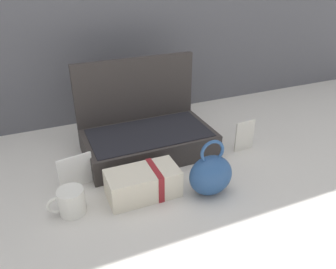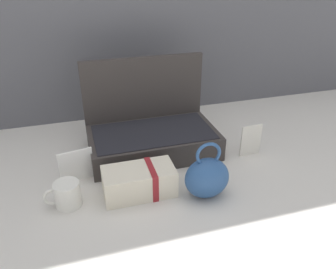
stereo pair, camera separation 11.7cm
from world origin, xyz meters
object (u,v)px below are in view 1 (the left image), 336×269
at_px(poster_card_right, 76,171).
at_px(cream_toiletry_bag, 144,183).
at_px(open_suitcase, 146,133).
at_px(teal_pouch_handbag, 211,175).
at_px(coffee_mug, 71,202).
at_px(info_card_left, 245,136).

bearing_deg(poster_card_right, cream_toiletry_bag, -44.21).
bearing_deg(open_suitcase, teal_pouch_handbag, -74.36).
bearing_deg(cream_toiletry_bag, poster_card_right, 145.52).
bearing_deg(coffee_mug, cream_toiletry_bag, -1.03).
bearing_deg(cream_toiletry_bag, open_suitcase, 68.64).
xyz_separation_m(open_suitcase, teal_pouch_handbag, (0.10, -0.36, -0.01)).
bearing_deg(teal_pouch_handbag, cream_toiletry_bag, 159.10).
bearing_deg(info_card_left, coffee_mug, -174.55).
xyz_separation_m(teal_pouch_handbag, poster_card_right, (-0.41, 0.22, -0.01)).
bearing_deg(teal_pouch_handbag, open_suitcase, 105.64).
height_order(cream_toiletry_bag, info_card_left, info_card_left).
relative_size(info_card_left, poster_card_right, 1.08).
bearing_deg(poster_card_right, teal_pouch_handbag, -37.72).
height_order(info_card_left, poster_card_right, info_card_left).
distance_m(coffee_mug, poster_card_right, 0.14).
height_order(cream_toiletry_bag, poster_card_right, poster_card_right).
xyz_separation_m(open_suitcase, coffee_mug, (-0.35, -0.27, -0.04)).
distance_m(teal_pouch_handbag, cream_toiletry_bag, 0.23).
bearing_deg(coffee_mug, open_suitcase, 38.08).
relative_size(cream_toiletry_bag, info_card_left, 1.84).
bearing_deg(open_suitcase, poster_card_right, -155.75).
relative_size(open_suitcase, info_card_left, 3.89).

